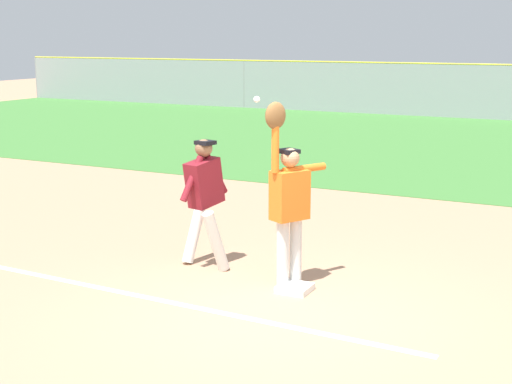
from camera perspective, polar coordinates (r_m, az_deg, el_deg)
The scene contains 7 objects.
ground_plane at distance 8.38m, azimuth 1.82°, elevation -9.32°, with size 71.32×71.32×0.00m, color tan.
outfield_grass at distance 21.54m, azimuth 17.79°, elevation 3.22°, with size 46.53×14.65×0.01m, color #3D7533.
first_base at distance 9.09m, azimuth 2.98°, elevation -7.34°, with size 0.38×0.38×0.08m, color white.
fielder at distance 8.96m, azimuth 2.49°, elevation -0.44°, with size 0.52×0.84×2.28m.
runner at distance 9.77m, azimuth -3.96°, elevation -0.16°, with size 0.76×0.84×1.72m.
baseball at distance 8.66m, azimuth 0.06°, elevation 7.09°, with size 0.07×0.07×0.07m, color white.
parked_car_blue at distance 34.68m, azimuth 10.53°, elevation 7.76°, with size 4.57×2.47×1.25m.
Camera 1 is at (3.29, -7.09, 3.02)m, focal length 52.36 mm.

